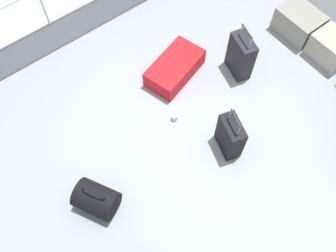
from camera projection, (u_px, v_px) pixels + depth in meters
name	position (u px, v px, depth m)	size (l,w,h in m)	color
ground_plane	(194.00, 127.00, 4.68)	(4.40, 5.20, 0.06)	gray
gunwale_port	(97.00, 13.00, 5.26)	(0.06, 5.20, 0.45)	gray
cargo_crate_0	(299.00, 23.00, 5.22)	(0.63, 0.45, 0.37)	gray
cargo_crate_1	(331.00, 48.00, 5.01)	(0.56, 0.42, 0.36)	#9E9989
suitcase_1	(175.00, 68.00, 4.92)	(0.65, 0.90, 0.26)	red
suitcase_2	(241.00, 56.00, 4.80)	(0.42, 0.29, 0.76)	black
suitcase_3	(230.00, 136.00, 4.29)	(0.41, 0.29, 0.70)	black
duffel_bag	(96.00, 199.00, 4.03)	(0.56, 0.51, 0.49)	black
paper_cup	(175.00, 117.00, 4.66)	(0.08, 0.08, 0.10)	white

